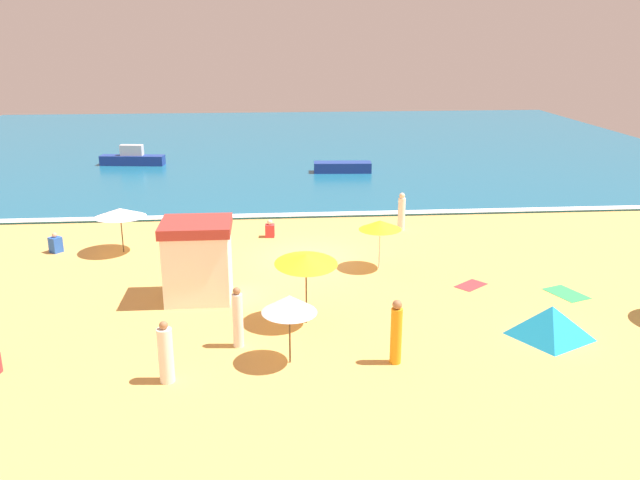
% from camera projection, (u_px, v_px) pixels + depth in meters
% --- Properties ---
extents(ground_plane, '(60.00, 60.00, 0.00)m').
position_uv_depth(ground_plane, '(309.00, 258.00, 26.99)').
color(ground_plane, '#E0A856').
extents(ocean_water, '(60.00, 44.00, 0.10)m').
position_uv_depth(ocean_water, '(286.00, 145.00, 53.60)').
color(ocean_water, '#196084').
rests_on(ocean_water, ground_plane).
extents(wave_breaker_foam, '(57.00, 0.70, 0.01)m').
position_uv_depth(wave_breaker_foam, '(301.00, 214.00, 32.95)').
color(wave_breaker_foam, white).
rests_on(wave_breaker_foam, ocean_water).
extents(lifeguard_cabana, '(2.33, 2.13, 2.73)m').
position_uv_depth(lifeguard_cabana, '(198.00, 260.00, 22.50)').
color(lifeguard_cabana, white).
rests_on(lifeguard_cabana, ground_plane).
extents(beach_umbrella_0, '(2.14, 2.14, 2.01)m').
position_uv_depth(beach_umbrella_0, '(289.00, 304.00, 17.94)').
color(beach_umbrella_0, '#4C3823').
rests_on(beach_umbrella_0, ground_plane).
extents(beach_umbrella_1, '(2.29, 2.30, 1.91)m').
position_uv_depth(beach_umbrella_1, '(120.00, 213.00, 27.19)').
color(beach_umbrella_1, '#4C3823').
rests_on(beach_umbrella_1, ground_plane).
extents(beach_umbrella_2, '(2.13, 2.14, 2.35)m').
position_uv_depth(beach_umbrella_2, '(306.00, 259.00, 20.34)').
color(beach_umbrella_2, '#4C3823').
rests_on(beach_umbrella_2, ground_plane).
extents(beach_umbrella_4, '(1.66, 1.66, 1.92)m').
position_uv_depth(beach_umbrella_4, '(380.00, 225.00, 25.31)').
color(beach_umbrella_4, silver).
rests_on(beach_umbrella_4, ground_plane).
extents(beach_tent, '(2.38, 2.31, 1.01)m').
position_uv_depth(beach_tent, '(551.00, 322.00, 19.82)').
color(beach_tent, '#1999D8').
rests_on(beach_tent, ground_plane).
extents(beachgoer_0, '(0.42, 0.42, 1.72)m').
position_uv_depth(beachgoer_0, '(166.00, 354.00, 17.22)').
color(beachgoer_0, white).
rests_on(beachgoer_0, ground_plane).
extents(beachgoer_2, '(0.32, 0.32, 1.87)m').
position_uv_depth(beachgoer_2, '(396.00, 333.00, 18.17)').
color(beachgoer_2, orange).
rests_on(beachgoer_2, ground_plane).
extents(beachgoer_3, '(0.40, 0.40, 1.77)m').
position_uv_depth(beachgoer_3, '(401.00, 212.00, 30.46)').
color(beachgoer_3, white).
rests_on(beachgoer_3, ground_plane).
extents(beachgoer_4, '(0.43, 0.43, 1.84)m').
position_uv_depth(beachgoer_4, '(238.00, 318.00, 19.14)').
color(beachgoer_4, white).
rests_on(beachgoer_4, ground_plane).
extents(beachgoer_6, '(0.43, 0.43, 0.80)m').
position_uv_depth(beachgoer_6, '(270.00, 230.00, 29.61)').
color(beachgoer_6, red).
rests_on(beachgoer_6, ground_plane).
extents(beachgoer_7, '(0.60, 0.60, 0.85)m').
position_uv_depth(beachgoer_7, '(56.00, 244.00, 27.55)').
color(beachgoer_7, blue).
rests_on(beachgoer_7, ground_plane).
extents(beach_towel_0, '(1.39, 1.69, 0.01)m').
position_uv_depth(beach_towel_0, '(566.00, 294.00, 23.27)').
color(beach_towel_0, green).
rests_on(beach_towel_0, ground_plane).
extents(beach_towel_1, '(1.33, 1.26, 0.01)m').
position_uv_depth(beach_towel_1, '(471.00, 285.00, 24.03)').
color(beach_towel_1, red).
rests_on(beach_towel_1, ground_plane).
extents(small_boat_0, '(4.36, 1.42, 1.37)m').
position_uv_depth(small_boat_0, '(132.00, 158.00, 45.04)').
color(small_boat_0, navy).
rests_on(small_boat_0, ocean_water).
extents(small_boat_1, '(3.72, 1.36, 0.65)m').
position_uv_depth(small_boat_1, '(342.00, 167.00, 42.77)').
color(small_boat_1, navy).
rests_on(small_boat_1, ocean_water).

